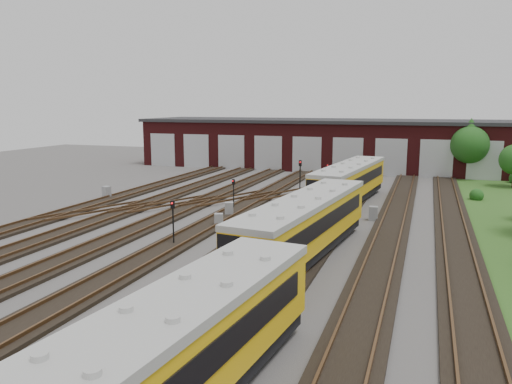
% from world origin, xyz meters
% --- Properties ---
extents(ground, '(120.00, 120.00, 0.00)m').
position_xyz_m(ground, '(0.00, 0.00, 0.00)').
color(ground, '#454240').
rests_on(ground, ground).
extents(track_network, '(30.40, 70.00, 0.33)m').
position_xyz_m(track_network, '(-0.17, 0.59, 0.11)').
color(track_network, black).
rests_on(track_network, ground).
extents(maintenance_shed, '(51.00, 12.50, 6.35)m').
position_xyz_m(maintenance_shed, '(-0.01, 39.97, 3.20)').
color(maintenance_shed, '#4F1315').
rests_on(maintenance_shed, ground).
extents(metro_train, '(4.31, 46.93, 3.04)m').
position_xyz_m(metro_train, '(6.00, -0.10, 1.89)').
color(metro_train, black).
rests_on(metro_train, ground).
extents(signal_mast_0, '(0.24, 0.23, 2.74)m').
position_xyz_m(signal_mast_0, '(-2.02, -0.18, 1.76)').
color(signal_mast_0, black).
rests_on(signal_mast_0, ground).
extents(signal_mast_1, '(0.29, 0.28, 3.42)m').
position_xyz_m(signal_mast_1, '(1.38, 17.13, 2.18)').
color(signal_mast_1, black).
rests_on(signal_mast_1, ground).
extents(signal_mast_2, '(0.25, 0.24, 2.46)m').
position_xyz_m(signal_mast_2, '(-2.43, 10.60, 1.60)').
color(signal_mast_2, black).
rests_on(signal_mast_2, ground).
extents(signal_mast_3, '(0.22, 0.21, 2.70)m').
position_xyz_m(signal_mast_3, '(3.06, 21.27, 1.73)').
color(signal_mast_3, black).
rests_on(signal_mast_3, ground).
extents(relay_cabinet_0, '(0.77, 0.70, 1.09)m').
position_xyz_m(relay_cabinet_0, '(-15.00, 11.40, 0.54)').
color(relay_cabinet_0, gray).
rests_on(relay_cabinet_0, ground).
extents(relay_cabinet_1, '(0.78, 0.71, 1.05)m').
position_xyz_m(relay_cabinet_1, '(-1.89, 8.30, 0.53)').
color(relay_cabinet_1, gray).
rests_on(relay_cabinet_1, ground).
extents(relay_cabinet_2, '(0.69, 0.63, 0.95)m').
position_xyz_m(relay_cabinet_2, '(-1.26, 4.87, 0.48)').
color(relay_cabinet_2, gray).
rests_on(relay_cabinet_2, ground).
extents(relay_cabinet_3, '(0.64, 0.55, 1.03)m').
position_xyz_m(relay_cabinet_3, '(8.56, 10.38, 0.52)').
color(relay_cabinet_3, gray).
rests_on(relay_cabinet_3, ground).
extents(relay_cabinet_4, '(0.54, 0.46, 0.86)m').
position_xyz_m(relay_cabinet_4, '(3.31, 12.95, 0.43)').
color(relay_cabinet_4, gray).
rests_on(relay_cabinet_4, ground).
extents(tree_0, '(4.14, 4.14, 6.86)m').
position_xyz_m(tree_0, '(16.40, 34.12, 4.41)').
color(tree_0, '#372419').
rests_on(tree_0, ground).
extents(bush_1, '(1.19, 1.19, 1.19)m').
position_xyz_m(bush_1, '(16.33, 21.28, 0.60)').
color(bush_1, '#1D4D16').
rests_on(bush_1, ground).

